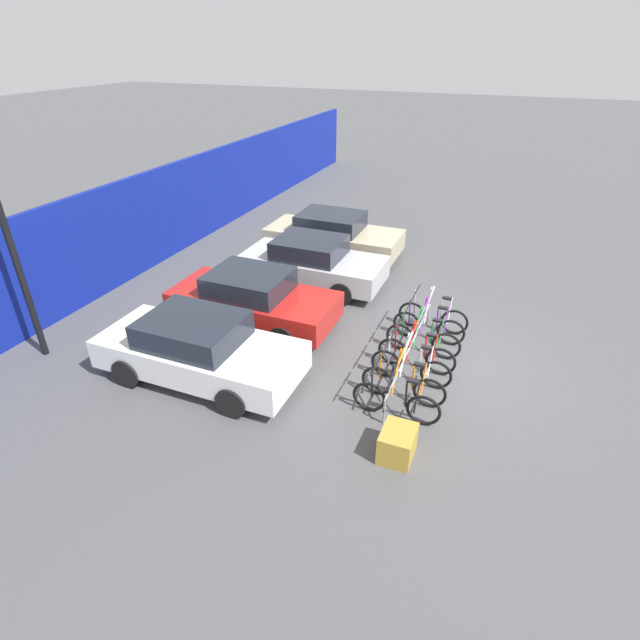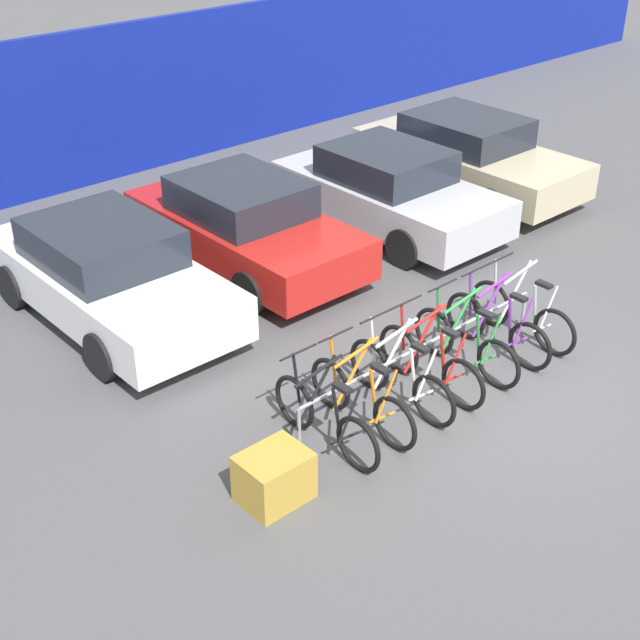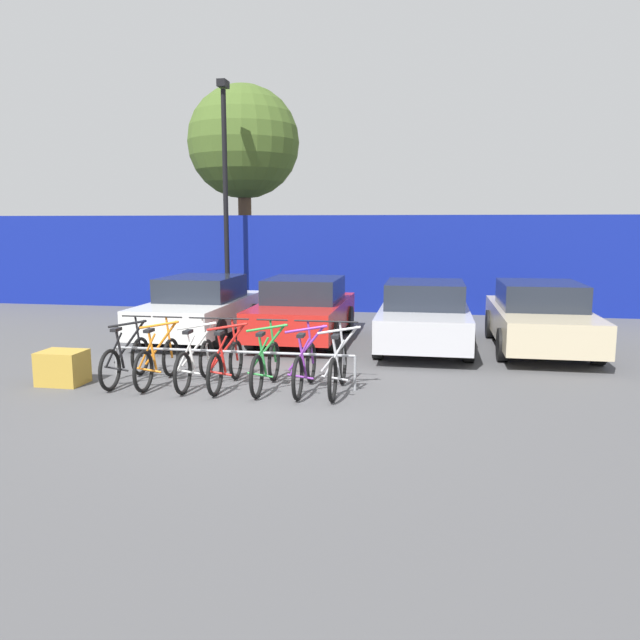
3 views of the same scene
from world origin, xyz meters
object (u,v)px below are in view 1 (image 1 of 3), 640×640
bicycle_black (396,402)px  bicycle_purple (429,326)px  bicycle_orange (403,385)px  bicycle_green (423,339)px  car_beige (333,235)px  bike_rack (411,348)px  car_red (253,299)px  car_silver (312,263)px  car_white (199,349)px  bicycle_white (411,367)px  bicycle_silver (433,316)px  bicycle_red (416,354)px  cargo_crate (397,444)px

bicycle_black → bicycle_purple: 3.00m
bicycle_orange → bicycle_green: size_ratio=1.00×
bicycle_orange → car_beige: car_beige is taller
bike_rack → bicycle_orange: bicycle_orange is taller
car_red → car_silver: size_ratio=1.00×
bicycle_green → car_white: size_ratio=0.40×
bicycle_white → bicycle_silver: (2.32, 0.00, 0.00)m
bike_rack → car_beige: (5.38, 3.86, 0.20)m
car_white → bicycle_green: bearing=-57.5°
car_red → bicycle_orange: bearing=-110.5°
bicycle_red → bicycle_green: 0.66m
bike_rack → bicycle_orange: (-1.20, -0.15, -0.11)m
bike_rack → bicycle_silver: size_ratio=2.38×
car_beige → cargo_crate: 9.19m
bike_rack → car_silver: (3.03, 3.59, 0.20)m
bicycle_green → bicycle_silver: bearing=-0.4°
car_silver → car_beige: 2.36m
bicycle_black → bicycle_green: bearing=-3.7°
bicycle_orange → car_beige: 7.72m
bicycle_black → bicycle_white: bearing=-3.7°
bicycle_red → bicycle_silver: bearing=3.8°
bike_rack → cargo_crate: size_ratio=5.81×
bike_rack → car_silver: car_silver is taller
bicycle_red → car_beige: 6.76m
bicycle_black → bike_rack: bearing=1.1°
bike_rack → bicycle_silver: 1.77m
bicycle_red → bicycle_green: (0.66, 0.00, 0.00)m
bicycle_green → bicycle_purple: 0.63m
car_silver → bicycle_purple: bearing=-115.6°
bike_rack → bicycle_red: bearing=-107.1°
bicycle_silver → bicycle_red: bearing=-176.5°
bicycle_purple → car_red: bearing=102.1°
bike_rack → car_white: (-2.03, 4.00, 0.20)m
bicycle_silver → bicycle_green: bearing=-176.5°
bicycle_red → car_white: car_white is taller
car_red → cargo_crate: 5.47m
bicycle_red → car_red: (0.41, 4.20, 0.31)m
bicycle_white → bicycle_red: 0.51m
bicycle_white → car_red: car_red is taller
car_white → bicycle_orange: bearing=-78.7°
cargo_crate → car_white: bearing=81.1°
bicycle_black → bicycle_silver: 3.53m
bicycle_black → bicycle_green: 2.37m
car_silver → bicycle_green: bearing=-122.9°
bicycle_black → bicycle_orange: bearing=-3.7°
bicycle_silver → cargo_crate: bearing=-172.8°
car_red → car_silver: same height
car_beige → bicycle_black: bearing=-150.7°
bicycle_purple → cargo_crate: 3.98m
bicycle_white → bicycle_purple: 1.80m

